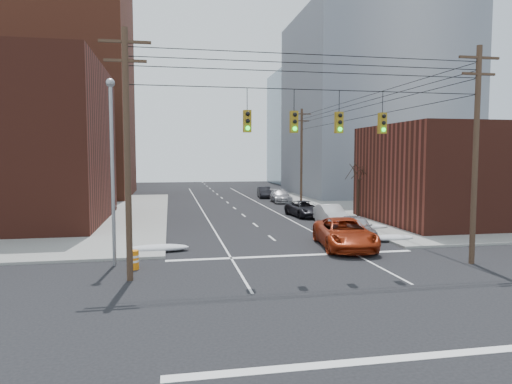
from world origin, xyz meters
name	(u,v)px	position (x,y,z in m)	size (l,w,h in m)	color
ground	(335,289)	(0.00, 0.00, 0.00)	(160.00, 160.00, 0.00)	black
sidewalk_ne	(480,205)	(27.00, 27.00, 0.07)	(40.00, 40.00, 0.15)	gray
building_brick_tall	(36,84)	(-24.00, 48.00, 15.00)	(24.00, 20.00, 30.00)	brown
building_brick_far	(66,153)	(-26.00, 74.00, 6.00)	(22.00, 18.00, 12.00)	#502118
building_office	(373,107)	(22.00, 44.00, 12.50)	(22.00, 20.00, 25.00)	gray
building_glass	(325,128)	(24.00, 70.00, 11.00)	(20.00, 18.00, 22.00)	gray
building_storefront	(474,174)	(18.00, 16.00, 4.00)	(16.00, 12.00, 8.00)	#502118
utility_pole_left	(127,150)	(-8.50, 3.00, 5.78)	(2.20, 0.28, 11.00)	#473323
utility_pole_right	(476,151)	(8.50, 3.00, 5.78)	(2.20, 0.28, 11.00)	#473323
utility_pole_far	(301,154)	(8.50, 34.00, 5.78)	(2.20, 0.28, 11.00)	#473323
traffic_signals	(317,121)	(0.10, 2.97, 7.17)	(17.00, 0.42, 2.02)	black
street_light	(112,156)	(-9.50, 6.00, 5.54)	(0.44, 0.44, 9.32)	gray
bare_tree	(358,192)	(9.59, 20.00, 2.32)	(2.09, 2.20, 4.93)	black
snow_nw	(159,248)	(-7.40, 9.00, 0.21)	(3.50, 1.08, 0.42)	silver
snow_ne	(391,238)	(7.40, 9.50, 0.21)	(3.00, 1.08, 0.42)	silver
snow_east_far	(363,227)	(7.40, 14.00, 0.21)	(4.00, 1.08, 0.42)	silver
red_pickup	(345,233)	(3.58, 8.00, 0.88)	(2.93, 6.35, 1.77)	maroon
parked_car_a	(356,227)	(5.51, 10.80, 0.78)	(1.83, 4.56, 1.55)	#A8A8AC
parked_car_b	(331,214)	(6.10, 17.37, 0.78)	(1.66, 4.75, 1.56)	silver
parked_car_c	(305,209)	(5.38, 22.16, 0.71)	(2.36, 5.12, 1.42)	black
parked_car_d	(281,196)	(6.24, 34.92, 0.74)	(2.08, 5.12, 1.49)	#A2A2A7
parked_car_e	(281,197)	(6.40, 35.57, 0.61)	(1.45, 3.60, 1.23)	maroon
parked_car_f	(264,192)	(5.57, 41.28, 0.73)	(1.55, 4.45, 1.47)	black
lot_car_a	(70,209)	(-15.32, 24.49, 0.89)	(1.56, 4.47, 1.47)	silver
lot_car_b	(91,205)	(-14.22, 28.42, 0.78)	(2.09, 4.53, 1.26)	#B8B9BE
lot_car_c	(19,218)	(-17.74, 18.62, 0.93)	(2.18, 5.37, 1.56)	black
lot_car_d	(27,211)	(-18.88, 24.49, 0.79)	(1.51, 3.75, 1.28)	#B1B1B6
construction_barrel	(133,260)	(-8.50, 5.01, 0.48)	(0.57, 0.57, 0.93)	orange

